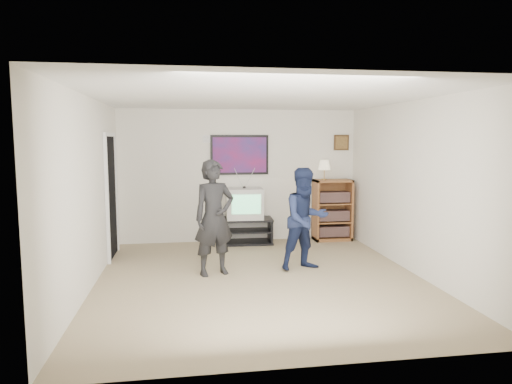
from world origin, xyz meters
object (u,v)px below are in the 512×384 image
object	(u,v)px
bookshelf	(332,210)
person_short	(306,219)
person_tall	(214,218)
media_stand	(247,231)
crt_television	(244,203)

from	to	relation	value
bookshelf	person_short	bearing A→B (deg)	-118.80
person_tall	person_short	world-z (taller)	person_tall
media_stand	bookshelf	xyz separation A→B (m)	(1.68, 0.05, 0.35)
person_tall	person_short	distance (m)	1.36
person_tall	person_short	xyz separation A→B (m)	(1.36, 0.05, -0.06)
crt_television	person_short	world-z (taller)	person_short
crt_television	media_stand	bearing A→B (deg)	2.43
crt_television	bookshelf	xyz separation A→B (m)	(1.72, 0.05, -0.17)
bookshelf	person_short	xyz separation A→B (m)	(-1.04, -1.88, 0.18)
media_stand	person_tall	distance (m)	2.10
crt_television	person_short	distance (m)	1.96
bookshelf	person_tall	world-z (taller)	person_tall
media_stand	person_short	bearing A→B (deg)	-68.17
bookshelf	person_short	world-z (taller)	person_short
media_stand	person_short	xyz separation A→B (m)	(0.64, -1.83, 0.53)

